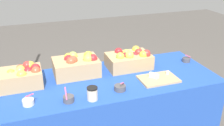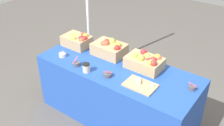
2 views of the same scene
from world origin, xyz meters
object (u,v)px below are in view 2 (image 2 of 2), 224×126
Objects in this scene: sample_bowl_extra at (192,87)px; coffee_cup at (86,68)px; tent_pole at (87,4)px; sample_bowl_far at (77,64)px; apple_crate_right at (145,62)px; sample_bowl_mid at (62,55)px; cutting_board_front at (140,85)px; sample_bowl_near at (108,75)px; apple_crate_middle at (110,48)px; apple_crate_left at (78,40)px.

coffee_cup reaches higher than sample_bowl_extra.
tent_pole is at bearing 163.58° from sample_bowl_extra.
sample_bowl_far is 0.05× the size of tent_pole.
apple_crate_right is 3.96× the size of sample_bowl_mid.
cutting_board_front is 0.15× the size of tent_pole.
apple_crate_right is 4.35× the size of sample_bowl_extra.
sample_bowl_near is at bearing -158.99° from sample_bowl_extra.
sample_bowl_far is at bearing -164.16° from sample_bowl_extra.
cutting_board_front is 1.63m from tent_pole.
apple_crate_right is 0.36m from cutting_board_front.
tent_pole reaches higher than sample_bowl_near.
sample_bowl_far reaches higher than cutting_board_front.
apple_crate_middle is at bearing 175.95° from sample_bowl_extra.
sample_bowl_far reaches higher than sample_bowl_extra.
coffee_cup is at bearing -168.50° from cutting_board_front.
coffee_cup reaches higher than sample_bowl_near.
sample_bowl_near is 1.36m from tent_pole.
apple_crate_right is 3.90× the size of coffee_cup.
cutting_board_front is at bearing 9.30° from sample_bowl_near.
sample_bowl_near is at bearing 14.80° from coffee_cup.
apple_crate_left is 0.47m from apple_crate_middle.
sample_bowl_mid is (-0.94, -0.37, -0.06)m from apple_crate_right.
sample_bowl_mid is (-0.44, -0.38, -0.07)m from apple_crate_middle.
apple_crate_middle is (0.47, 0.05, 0.00)m from apple_crate_left.
sample_bowl_mid is at bearing -70.47° from tent_pole.
coffee_cup is at bearing -165.20° from sample_bowl_near.
sample_bowl_mid reaches higher than sample_bowl_near.
apple_crate_left reaches higher than coffee_cup.
tent_pole reaches higher than sample_bowl_mid.
sample_bowl_far is 1.12m from tent_pole.
tent_pole is at bearing 109.53° from sample_bowl_mid.
cutting_board_front is (0.64, -0.33, -0.08)m from apple_crate_middle.
coffee_cup is at bearing -87.27° from apple_crate_middle.
tent_pole reaches higher than sample_bowl_extra.
sample_bowl_near is 1.05× the size of sample_bowl_extra.
sample_bowl_near is 0.94× the size of coffee_cup.
apple_crate_middle is 0.46m from coffee_cup.
sample_bowl_extra is 1.93m from tent_pole.
sample_bowl_far is at bearing 170.62° from coffee_cup.
apple_crate_middle is at bearing 152.50° from cutting_board_front.
coffee_cup is at bearing -9.38° from sample_bowl_far.
tent_pole is (-1.37, 0.79, 0.36)m from cutting_board_front.
sample_bowl_mid is at bearing 169.72° from coffee_cup.
sample_bowl_near is (-0.24, -0.38, -0.06)m from apple_crate_right.
apple_crate_middle is 0.58m from sample_bowl_mid.
tent_pole is (-0.30, 0.84, 0.35)m from sample_bowl_mid.
apple_crate_right is at bearing 32.49° from sample_bowl_far.
apple_crate_left is at bearing 155.23° from sample_bowl_near.
sample_bowl_extra is at bearing 29.52° from cutting_board_front.
sample_bowl_extra is (1.24, 0.35, -0.00)m from sample_bowl_far.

